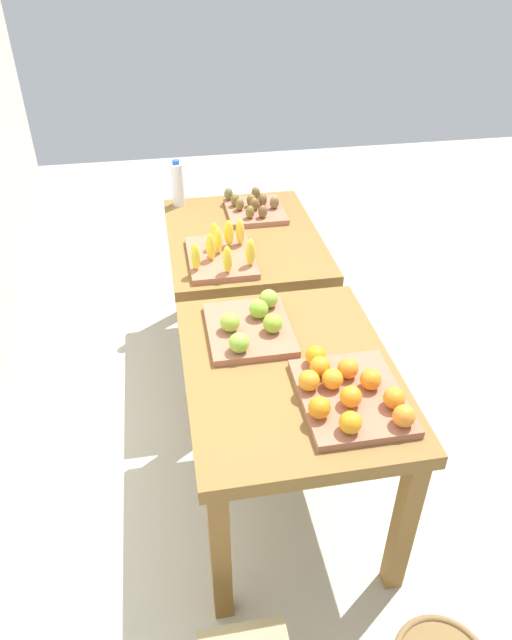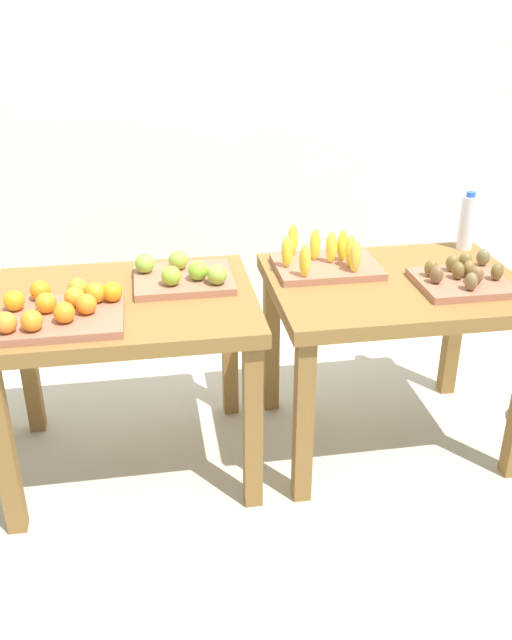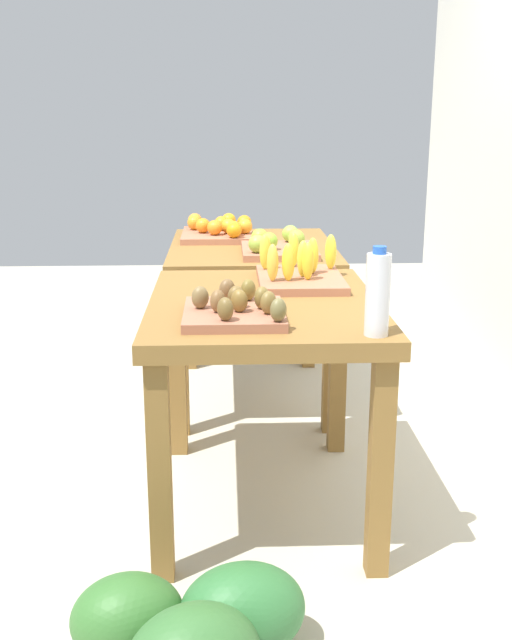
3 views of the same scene
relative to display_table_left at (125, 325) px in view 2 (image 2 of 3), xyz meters
The scene contains 9 objects.
ground_plane 0.88m from the display_table_left, ahead, with size 8.00×8.00×0.00m, color #B7B2A0.
back_wall 1.68m from the display_table_left, 67.47° to the left, with size 4.40×0.12×3.00m, color silver.
display_table_left is the anchor object (origin of this frame).
display_table_right 1.12m from the display_table_left, ahead, with size 1.04×0.80×0.79m.
orange_bin 0.31m from the display_table_left, 143.33° to the right, with size 0.45×0.38×0.11m.
apple_bin 0.31m from the display_table_left, 23.85° to the left, with size 0.41×0.34×0.11m.
banana_crate 0.88m from the display_table_left, ahead, with size 0.44×0.32×0.17m.
kiwi_bin 1.37m from the display_table_left, ahead, with size 0.37×0.33×0.10m.
water_bottle 1.61m from the display_table_left, 11.30° to the left, with size 0.07×0.07×0.27m.
Camera 2 is at (-0.45, -2.52, 1.91)m, focal length 38.91 mm.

